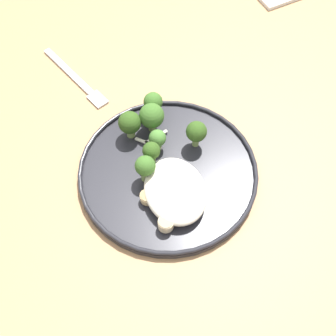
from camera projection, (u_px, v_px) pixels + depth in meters
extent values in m
plane|color=#665B51|center=(155.00, 292.00, 1.37)|extent=(6.00, 6.00, 0.00)
cube|color=#9E754C|center=(145.00, 165.00, 0.76)|extent=(1.40, 1.00, 0.04)
cube|color=olive|center=(232.00, 36.00, 1.47)|extent=(0.06, 0.06, 0.70)
cylinder|color=#232328|center=(168.00, 173.00, 0.73)|extent=(0.29, 0.29, 0.01)
torus|color=black|center=(168.00, 170.00, 0.72)|extent=(0.29, 0.29, 0.01)
ellipsoid|color=beige|center=(175.00, 191.00, 0.69)|extent=(0.12, 0.09, 0.03)
cylinder|color=beige|center=(174.00, 171.00, 0.71)|extent=(0.03, 0.03, 0.02)
cylinder|color=#988766|center=(174.00, 168.00, 0.70)|extent=(0.03, 0.03, 0.00)
cylinder|color=beige|center=(167.00, 224.00, 0.66)|extent=(0.02, 0.02, 0.02)
cylinder|color=#988766|center=(167.00, 221.00, 0.65)|extent=(0.02, 0.02, 0.00)
cylinder|color=#DBB77A|center=(179.00, 186.00, 0.70)|extent=(0.03, 0.03, 0.02)
cylinder|color=#8E774F|center=(179.00, 183.00, 0.69)|extent=(0.03, 0.03, 0.00)
cylinder|color=#DBB77A|center=(164.00, 201.00, 0.68)|extent=(0.02, 0.02, 0.01)
cylinder|color=#8E774F|center=(164.00, 198.00, 0.68)|extent=(0.02, 0.02, 0.00)
cylinder|color=#DBB77A|center=(148.00, 197.00, 0.69)|extent=(0.02, 0.02, 0.01)
cylinder|color=#8E774F|center=(148.00, 195.00, 0.68)|extent=(0.02, 0.02, 0.00)
cylinder|color=#7A994C|center=(158.00, 145.00, 0.74)|extent=(0.02, 0.02, 0.02)
sphere|color=#42702D|center=(157.00, 138.00, 0.73)|extent=(0.03, 0.03, 0.03)
cylinder|color=#89A356|center=(195.00, 140.00, 0.74)|extent=(0.01, 0.01, 0.02)
sphere|color=#2D4C19|center=(196.00, 131.00, 0.72)|extent=(0.03, 0.03, 0.03)
cylinder|color=#89A356|center=(152.00, 159.00, 0.72)|extent=(0.02, 0.02, 0.02)
sphere|color=#2D4C19|center=(151.00, 151.00, 0.70)|extent=(0.03, 0.03, 0.03)
cylinder|color=#7A994C|center=(152.00, 125.00, 0.76)|extent=(0.02, 0.02, 0.02)
sphere|color=#386023|center=(152.00, 116.00, 0.74)|extent=(0.04, 0.04, 0.04)
cylinder|color=#7A994C|center=(153.00, 111.00, 0.77)|extent=(0.01, 0.01, 0.02)
sphere|color=#386023|center=(153.00, 102.00, 0.75)|extent=(0.03, 0.03, 0.03)
cylinder|color=#89A356|center=(131.00, 131.00, 0.75)|extent=(0.02, 0.02, 0.02)
sphere|color=#2D4C19|center=(130.00, 123.00, 0.73)|extent=(0.04, 0.04, 0.04)
cylinder|color=#89A356|center=(146.00, 174.00, 0.71)|extent=(0.02, 0.02, 0.02)
sphere|color=#386023|center=(145.00, 166.00, 0.69)|extent=(0.03, 0.03, 0.03)
cube|color=silver|center=(156.00, 170.00, 0.72)|extent=(0.03, 0.05, 0.00)
cube|color=silver|center=(156.00, 137.00, 0.75)|extent=(0.02, 0.04, 0.00)
cube|color=silver|center=(148.00, 143.00, 0.75)|extent=(0.04, 0.04, 0.00)
cube|color=silver|center=(68.00, 71.00, 0.85)|extent=(0.14, 0.08, 0.00)
cube|color=silver|center=(98.00, 99.00, 0.81)|extent=(0.04, 0.04, 0.00)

